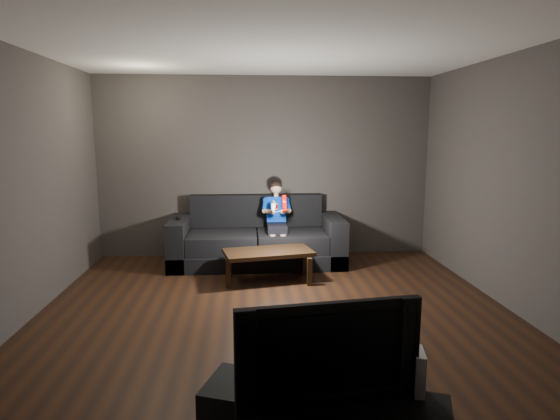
{
  "coord_description": "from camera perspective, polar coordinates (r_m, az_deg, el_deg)",
  "views": [
    {
      "loc": [
        -0.3,
        -4.58,
        1.89
      ],
      "look_at": [
        0.15,
        1.55,
        0.85
      ],
      "focal_mm": 30.0,
      "sensor_mm": 36.0,
      "label": 1
    }
  ],
  "objects": [
    {
      "name": "sofa",
      "position": [
        6.79,
        -2.82,
        -3.87
      ],
      "size": [
        2.45,
        1.06,
        0.95
      ],
      "color": "black",
      "rests_on": "floor"
    },
    {
      "name": "ceiling",
      "position": [
        4.66,
        -0.46,
        19.63
      ],
      "size": [
        5.0,
        5.0,
        0.02
      ],
      "primitive_type": "cube",
      "color": "silver",
      "rests_on": "back_wall"
    },
    {
      "name": "wii_remote_red",
      "position": [
        6.22,
        0.52,
        0.87
      ],
      "size": [
        0.06,
        0.09,
        0.21
      ],
      "color": "#E10400",
      "rests_on": "child"
    },
    {
      "name": "tv",
      "position": [
        2.6,
        5.36,
        -16.23
      ],
      "size": [
        0.98,
        0.25,
        0.56
      ],
      "primitive_type": "imported",
      "rotation": [
        0.0,
        0.0,
        0.13
      ],
      "color": "black",
      "rests_on": "media_console"
    },
    {
      "name": "front_wall",
      "position": [
        2.17,
        3.94,
        -4.8
      ],
      "size": [
        5.0,
        0.04,
        2.7
      ],
      "primitive_type": "cube",
      "color": "#3D3835",
      "rests_on": "ground"
    },
    {
      "name": "coffee_table",
      "position": [
        5.95,
        -1.43,
        -5.45
      ],
      "size": [
        1.18,
        0.75,
        0.4
      ],
      "color": "black",
      "rests_on": "floor"
    },
    {
      "name": "left_wall",
      "position": [
        5.11,
        -29.72,
        2.28
      ],
      "size": [
        0.04,
        5.0,
        2.7
      ],
      "primitive_type": "cube",
      "color": "#3D3835",
      "rests_on": "ground"
    },
    {
      "name": "wii_remote_black",
      "position": [
        6.69,
        -12.32,
        -1.0
      ],
      "size": [
        0.09,
        0.17,
        0.03
      ],
      "color": "black",
      "rests_on": "sofa"
    },
    {
      "name": "right_wall",
      "position": [
        5.39,
        27.15,
        2.81
      ],
      "size": [
        0.04,
        5.0,
        2.7
      ],
      "primitive_type": "cube",
      "color": "#3D3835",
      "rests_on": "ground"
    },
    {
      "name": "nunchuk_white",
      "position": [
        6.23,
        -0.82,
        0.46
      ],
      "size": [
        0.08,
        0.11,
        0.16
      ],
      "color": "silver",
      "rests_on": "child"
    },
    {
      "name": "floor",
      "position": [
        4.96,
        -0.42,
        -12.78
      ],
      "size": [
        5.0,
        5.0,
        0.0
      ],
      "primitive_type": "plane",
      "color": "black",
      "rests_on": "ground"
    },
    {
      "name": "wii_console",
      "position": [
        2.8,
        16.5,
        -18.34
      ],
      "size": [
        0.09,
        0.19,
        0.23
      ],
      "primitive_type": "cube",
      "rotation": [
        0.0,
        0.0,
        -0.21
      ],
      "color": "silver",
      "rests_on": "media_console"
    },
    {
      "name": "back_wall",
      "position": [
        7.1,
        -1.78,
        5.24
      ],
      "size": [
        5.0,
        0.04,
        2.7
      ],
      "primitive_type": "cube",
      "color": "#3D3835",
      "rests_on": "ground"
    },
    {
      "name": "child",
      "position": [
        6.63,
        -0.42,
        -0.39
      ],
      "size": [
        0.41,
        0.5,
        1.0
      ],
      "color": "black",
      "rests_on": "sofa"
    }
  ]
}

